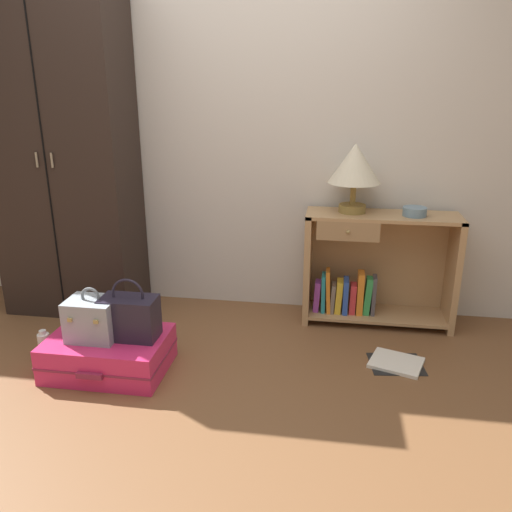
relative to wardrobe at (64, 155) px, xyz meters
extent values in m
plane|color=brown|center=(1.08, -1.20, -1.07)|extent=(9.00, 9.00, 0.00)
cube|color=beige|center=(1.08, 0.30, 0.23)|extent=(6.40, 0.10, 2.60)
cube|color=black|center=(0.00, 0.00, 0.00)|extent=(0.88, 0.45, 2.15)
cube|color=black|center=(0.00, -0.23, 0.00)|extent=(0.01, 0.01, 2.05)
cylinder|color=gray|center=(-0.05, -0.24, 0.00)|extent=(0.01, 0.01, 0.09)
cylinder|color=gray|center=(0.05, -0.24, 0.00)|extent=(0.01, 0.01, 0.09)
cube|color=tan|center=(1.61, 0.06, -0.70)|extent=(0.04, 0.30, 0.74)
cube|color=tan|center=(2.54, 0.06, -0.70)|extent=(0.04, 0.30, 0.74)
cube|color=tan|center=(2.07, 0.06, -0.34)|extent=(0.96, 0.30, 0.02)
cube|color=tan|center=(2.07, 0.06, -1.02)|extent=(0.88, 0.30, 0.02)
cube|color=tan|center=(2.07, 0.21, -0.70)|extent=(0.88, 0.01, 0.72)
cube|color=#9D7950|center=(1.86, -0.08, -0.42)|extent=(0.38, 0.02, 0.12)
sphere|color=#9E844C|center=(1.86, -0.09, -0.42)|extent=(0.02, 0.02, 0.02)
cube|color=purple|center=(1.68, 0.04, -0.90)|extent=(0.05, 0.09, 0.21)
cube|color=teal|center=(1.72, 0.04, -0.88)|extent=(0.03, 0.11, 0.26)
cube|color=orange|center=(1.76, 0.04, -0.86)|extent=(0.04, 0.12, 0.29)
cube|color=#726659|center=(1.79, 0.04, -0.91)|extent=(0.04, 0.12, 0.20)
cube|color=gold|center=(1.83, 0.04, -0.90)|extent=(0.05, 0.11, 0.22)
cube|color=#2D51B2|center=(1.87, 0.04, -0.89)|extent=(0.03, 0.13, 0.23)
cube|color=red|center=(1.92, 0.04, -0.91)|extent=(0.04, 0.10, 0.20)
cube|color=orange|center=(1.96, 0.04, -0.87)|extent=(0.04, 0.11, 0.29)
cube|color=green|center=(2.01, 0.04, -0.88)|extent=(0.06, 0.09, 0.25)
cube|color=#4C474C|center=(2.05, 0.04, -0.88)|extent=(0.03, 0.10, 0.26)
cylinder|color=olive|center=(1.88, 0.08, -0.31)|extent=(0.17, 0.17, 0.05)
cylinder|color=olive|center=(1.88, 0.08, -0.21)|extent=(0.04, 0.04, 0.14)
cone|color=beige|center=(1.88, 0.08, -0.02)|extent=(0.33, 0.33, 0.24)
cylinder|color=slate|center=(2.26, 0.05, -0.31)|extent=(0.15, 0.15, 0.05)
cube|color=#DB2860|center=(0.57, -0.79, -0.97)|extent=(0.64, 0.45, 0.20)
cube|color=maroon|center=(0.57, -0.79, -0.97)|extent=(0.65, 0.45, 0.01)
cube|color=maroon|center=(0.57, -1.03, -0.97)|extent=(0.14, 0.02, 0.03)
cube|color=#8E99A3|center=(0.51, -0.82, -0.76)|extent=(0.26, 0.20, 0.23)
torus|color=slate|center=(0.51, -0.82, -0.63)|extent=(0.11, 0.02, 0.11)
cube|color=tan|center=(0.44, -0.92, -0.72)|extent=(0.02, 0.01, 0.02)
cube|color=tan|center=(0.58, -0.92, -0.72)|extent=(0.02, 0.01, 0.02)
cube|color=#231E2D|center=(0.71, -0.78, -0.75)|extent=(0.30, 0.17, 0.23)
torus|color=#231E2D|center=(0.71, -0.78, -0.62)|extent=(0.18, 0.01, 0.18)
cylinder|color=white|center=(0.15, -0.73, -1.00)|extent=(0.07, 0.07, 0.15)
cylinder|color=silver|center=(0.15, -0.73, -0.91)|extent=(0.04, 0.04, 0.02)
cube|color=white|center=(2.16, -0.49, -1.06)|extent=(0.34, 0.31, 0.02)
cube|color=black|center=(2.16, -0.49, -1.07)|extent=(0.33, 0.28, 0.01)
camera|label=1|loc=(1.77, -3.15, 0.45)|focal=35.96mm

